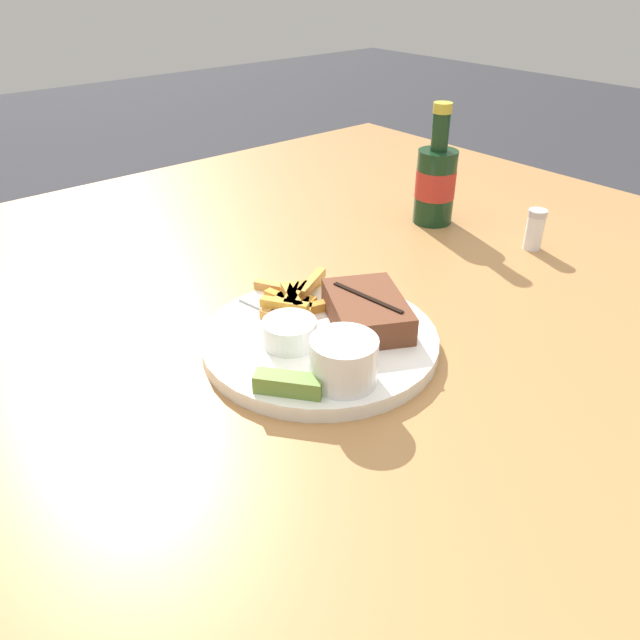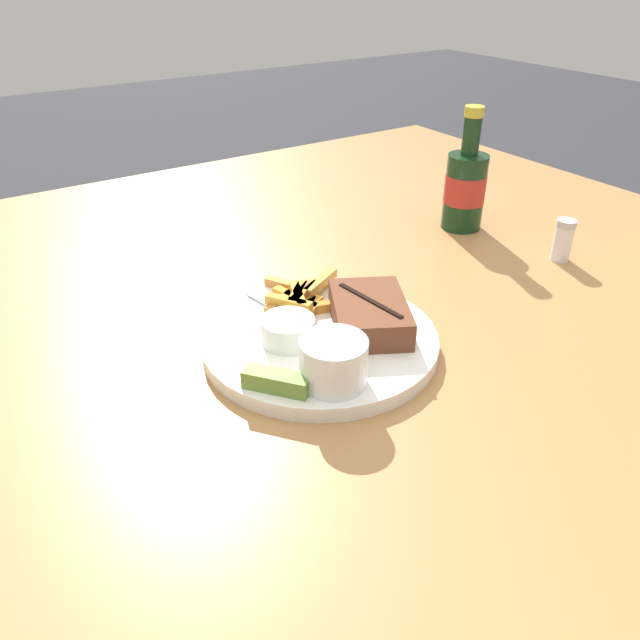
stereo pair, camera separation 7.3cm
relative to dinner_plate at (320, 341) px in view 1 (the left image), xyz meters
The scene contains 10 objects.
dining_table 0.06m from the dinner_plate, ahead, with size 1.53×1.64×0.76m.
dinner_plate is the anchor object (origin of this frame).
steak_portion 0.07m from the dinner_plate, 74.03° to the left, with size 0.15×0.14×0.04m.
fries_pile 0.08m from the dinner_plate, 166.48° to the left, with size 0.15×0.13×0.02m.
coleslaw_cup 0.10m from the dinner_plate, 24.97° to the right, with size 0.07×0.07×0.05m.
dipping_sauce_cup 0.05m from the dinner_plate, 100.57° to the right, with size 0.06×0.06×0.03m.
pickle_spear 0.12m from the dinner_plate, 56.48° to the right, with size 0.07×0.06×0.02m.
fork_utensil 0.07m from the dinner_plate, behind, with size 0.13×0.03×0.00m.
beer_bottle 0.45m from the dinner_plate, 113.65° to the left, with size 0.07×0.07×0.20m.
salt_shaker 0.44m from the dinner_plate, 90.28° to the left, with size 0.03×0.03×0.07m.
Camera 1 is at (0.48, -0.41, 1.18)m, focal length 35.00 mm.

